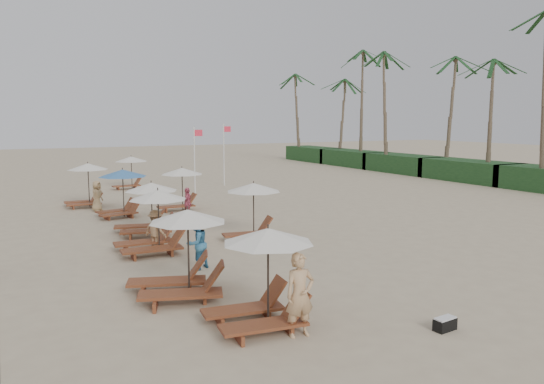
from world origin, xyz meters
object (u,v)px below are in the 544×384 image
lounger_station_0 (259,281)px  beachgoer_far_b (97,196)px  lounger_station_3 (145,211)px  lounger_station_5 (85,185)px  lounger_station_1 (178,260)px  lounger_station_2 (151,226)px  lounger_station_4 (119,191)px  flag_pole_near (195,157)px  inland_station_1 (179,184)px  beachgoer_near (300,295)px  inland_station_0 (251,204)px  beachgoer_far_a (188,204)px  beachgoer_mid_b (155,230)px  beachgoer_mid_a (197,243)px  inland_station_2 (129,168)px  duffel_bag (445,324)px

lounger_station_0 → beachgoer_far_b: lounger_station_0 is taller
lounger_station_3 → lounger_station_5: bearing=97.5°
lounger_station_1 → lounger_station_2: size_ratio=1.04×
lounger_station_4 → flag_pole_near: size_ratio=0.59×
lounger_station_5 → inland_station_1: bearing=-38.8°
lounger_station_2 → flag_pole_near: bearing=64.2°
beachgoer_near → lounger_station_1: bearing=117.2°
inland_station_0 → beachgoer_near: size_ratio=1.43×
lounger_station_5 → inland_station_0: (4.71, -11.25, 0.16)m
lounger_station_4 → inland_station_1: lounger_station_4 is taller
lounger_station_5 → beachgoer_far_a: (3.77, -6.16, -0.46)m
lounger_station_0 → flag_pole_near: (5.98, 21.12, 1.31)m
beachgoer_mid_b → lounger_station_5: bearing=-28.2°
lounger_station_4 → beachgoer_mid_b: 7.36m
inland_station_1 → flag_pole_near: (2.62, 4.91, 1.02)m
lounger_station_2 → lounger_station_5: lounger_station_5 is taller
beachgoer_mid_a → beachgoer_far_a: beachgoer_mid_a is taller
beachgoer_mid_b → flag_pole_near: flag_pole_near is taller
lounger_station_0 → beachgoer_far_b: bearing=91.9°
inland_station_0 → inland_station_2: same height
lounger_station_2 → beachgoer_near: (0.96, -8.84, -0.06)m
lounger_station_3 → inland_station_1: bearing=58.7°
inland_station_1 → beachgoer_near: size_ratio=1.41×
lounger_station_3 → beachgoer_far_a: size_ratio=1.72×
flag_pole_near → beachgoer_mid_a: bearing=-109.4°
lounger_station_3 → beachgoer_far_a: 3.59m
lounger_station_1 → beachgoer_mid_a: bearing=59.5°
inland_station_1 → beachgoer_near: (-2.78, -17.11, -0.44)m
duffel_bag → lounger_station_2: bearing=111.8°
lounger_station_1 → beachgoer_near: lounger_station_1 is taller
lounger_station_3 → duffel_bag: (3.45, -13.22, -0.86)m
lounger_station_1 → inland_station_1: size_ratio=1.02×
beachgoer_near → lounger_station_3: bearing=96.0°
lounger_station_3 → beachgoer_mid_b: (-0.33, -2.70, -0.28)m
beachgoer_mid_a → inland_station_0: bearing=-161.9°
lounger_station_1 → beachgoer_mid_a: lounger_station_1 is taller
lounger_station_4 → beachgoer_near: size_ratio=1.35×
inland_station_0 → beachgoer_mid_b: (-3.91, -0.04, -0.65)m
lounger_station_3 → lounger_station_4: 4.64m
flag_pole_near → beachgoer_near: bearing=-103.8°
lounger_station_4 → inland_station_0: size_ratio=0.95×
lounger_station_5 → lounger_station_0: bearing=-87.3°
inland_station_0 → beachgoer_far_a: (-0.94, 5.09, -0.62)m
lounger_station_5 → inland_station_0: 12.20m
inland_station_2 → beachgoer_near: 27.22m
lounger_station_2 → lounger_station_5: 11.71m
lounger_station_2 → flag_pole_near: size_ratio=0.61×
lounger_station_3 → inland_station_2: size_ratio=1.02×
lounger_station_1 → beachgoer_mid_a: size_ratio=1.61×
beachgoer_far_b → inland_station_0: bearing=-114.9°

